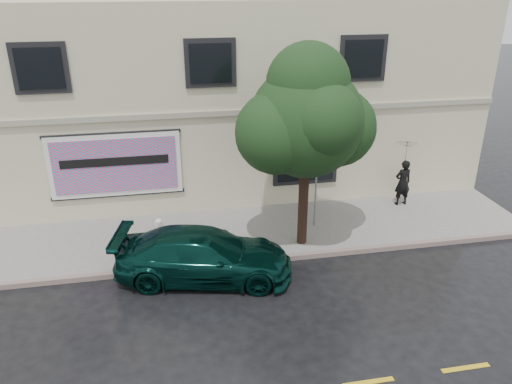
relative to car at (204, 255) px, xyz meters
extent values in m
plane|color=black|center=(0.75, -1.04, -0.70)|extent=(90.00, 90.00, 0.00)
cube|color=#989690|center=(0.75, 2.21, -0.62)|extent=(20.00, 3.50, 0.15)
cube|color=gray|center=(0.75, 0.46, -0.62)|extent=(20.00, 0.18, 0.16)
cube|color=beige|center=(0.75, 7.96, 2.80)|extent=(20.00, 8.00, 7.00)
cube|color=#9E9984|center=(0.75, 3.92, 2.90)|extent=(20.00, 0.12, 0.18)
cube|color=black|center=(3.95, 3.92, 1.25)|extent=(2.30, 0.10, 2.10)
cube|color=black|center=(3.95, 3.86, 1.25)|extent=(2.00, 0.05, 1.80)
cube|color=black|center=(-4.25, 3.86, 4.50)|extent=(1.30, 0.05, 1.20)
cube|color=black|center=(0.75, 3.86, 4.50)|extent=(1.30, 0.05, 1.20)
cube|color=black|center=(5.75, 3.86, 4.50)|extent=(1.30, 0.05, 1.20)
cube|color=white|center=(-2.45, 3.89, 1.35)|extent=(4.20, 0.06, 2.10)
cube|color=#F33668|center=(-2.45, 3.85, 1.35)|extent=(3.90, 0.04, 1.80)
cube|color=black|center=(-2.45, 3.92, 0.30)|extent=(4.30, 0.10, 0.10)
cube|color=black|center=(-2.45, 3.92, 2.40)|extent=(4.30, 0.10, 0.10)
cube|color=black|center=(-2.45, 3.82, 1.50)|extent=(3.40, 0.02, 0.28)
imported|color=black|center=(0.00, 0.00, 0.00)|extent=(5.11, 3.06, 1.39)
imported|color=black|center=(7.32, 3.18, 0.28)|extent=(0.64, 0.45, 1.66)
imported|color=black|center=(7.32, 3.18, 1.46)|extent=(0.96, 0.96, 0.69)
cylinder|color=#301D15|center=(3.10, 1.16, 0.81)|extent=(0.29, 0.29, 2.71)
sphere|color=black|center=(3.10, 1.16, 3.29)|extent=(3.19, 3.19, 3.19)
cylinder|color=white|center=(-1.18, 1.96, -0.51)|extent=(0.31, 0.31, 0.08)
cylinder|color=white|center=(-1.18, 1.96, -0.18)|extent=(0.23, 0.23, 0.56)
sphere|color=white|center=(-1.18, 1.96, 0.14)|extent=(0.23, 0.23, 0.23)
cylinder|color=white|center=(-1.18, 1.96, -0.16)|extent=(0.33, 0.10, 0.10)
cylinder|color=gray|center=(3.79, 2.15, 0.80)|extent=(0.06, 0.06, 2.69)
cube|color=silver|center=(3.79, 2.15, 1.88)|extent=(0.33, 0.07, 0.43)
camera|label=1|loc=(-0.79, -11.81, 7.02)|focal=35.00mm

